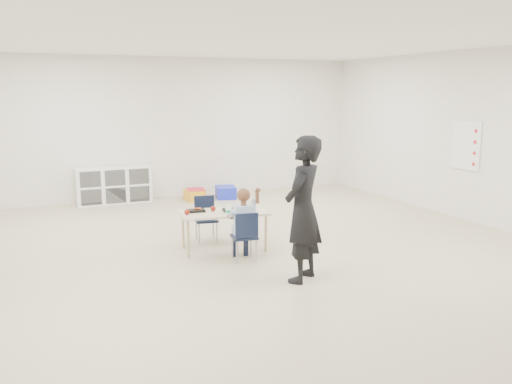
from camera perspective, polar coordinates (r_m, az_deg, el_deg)
name	(u,v)px	position (r m, az deg, el deg)	size (l,w,h in m)	color
room	(260,150)	(6.84, 0.47, 4.45)	(9.00, 9.02, 2.80)	#B9AC8F
table	(224,230)	(7.36, -3.39, -4.07)	(1.23, 0.73, 0.53)	beige
chair_near	(244,236)	(6.90, -1.26, -4.63)	(0.31, 0.29, 0.64)	black
chair_far	(206,219)	(7.81, -5.27, -2.87)	(0.31, 0.29, 0.64)	black
child	(244,222)	(6.85, -1.27, -3.14)	(0.43, 0.43, 1.01)	#BCDDFF
lunch_tray_near	(231,210)	(7.34, -2.63, -1.87)	(0.22, 0.16, 0.03)	black
lunch_tray_far	(197,211)	(7.32, -6.27, -1.96)	(0.22, 0.16, 0.03)	black
milk_carton	(228,209)	(7.20, -2.92, -1.83)	(0.07, 0.07, 0.10)	white
bread_roll	(247,209)	(7.27, -0.91, -1.83)	(0.09, 0.09, 0.07)	#BC844D
apple_near	(213,208)	(7.33, -4.54, -1.74)	(0.07, 0.07, 0.07)	maroon
apple_far	(187,212)	(7.15, -7.28, -2.11)	(0.07, 0.07, 0.07)	maroon
cubby_shelf	(114,185)	(10.77, -14.73, 0.70)	(1.40, 0.40, 0.70)	white
rules_poster	(466,145)	(9.62, 21.25, 4.60)	(0.02, 0.60, 0.80)	white
adult	(303,209)	(6.08, 4.97, -1.83)	(0.60, 0.40, 1.66)	black
bin_red	(196,194)	(10.85, -6.33, -0.24)	(0.34, 0.43, 0.21)	red
bin_yellow	(194,195)	(10.79, -6.51, -0.33)	(0.32, 0.42, 0.20)	orange
bin_blue	(226,192)	(10.95, -3.21, -0.03)	(0.38, 0.49, 0.24)	#1B2ACD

